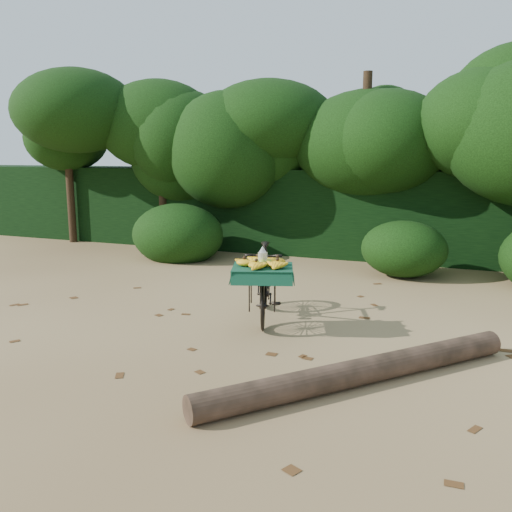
% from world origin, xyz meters
% --- Properties ---
extents(ground, '(80.00, 80.00, 0.00)m').
position_xyz_m(ground, '(0.00, 0.00, 0.00)').
color(ground, tan).
rests_on(ground, ground).
extents(vendor_bicycle, '(1.11, 1.81, 0.99)m').
position_xyz_m(vendor_bicycle, '(0.12, 1.10, 0.51)').
color(vendor_bicycle, black).
rests_on(vendor_bicycle, ground).
extents(fallen_log, '(2.47, 2.78, 0.25)m').
position_xyz_m(fallen_log, '(1.71, -0.45, 0.13)').
color(fallen_log, brown).
rests_on(fallen_log, ground).
extents(hedge_backdrop, '(26.00, 1.80, 1.80)m').
position_xyz_m(hedge_backdrop, '(0.00, 6.30, 0.90)').
color(hedge_backdrop, black).
rests_on(hedge_backdrop, ground).
extents(tree_row, '(14.50, 2.00, 4.00)m').
position_xyz_m(tree_row, '(-0.65, 5.50, 2.00)').
color(tree_row, black).
rests_on(tree_row, ground).
extents(bush_clumps, '(8.80, 1.70, 0.90)m').
position_xyz_m(bush_clumps, '(0.50, 4.30, 0.45)').
color(bush_clumps, black).
rests_on(bush_clumps, ground).
extents(leaf_litter, '(7.00, 7.30, 0.01)m').
position_xyz_m(leaf_litter, '(0.00, 0.65, 0.01)').
color(leaf_litter, '#513015').
rests_on(leaf_litter, ground).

